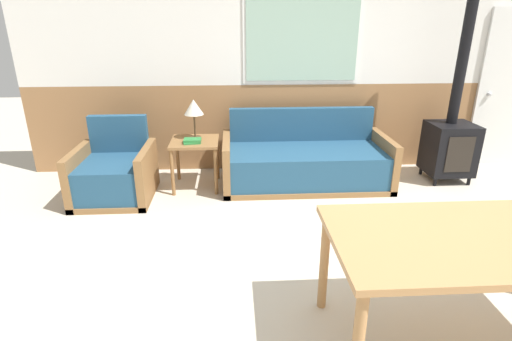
{
  "coord_description": "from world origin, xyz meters",
  "views": [
    {
      "loc": [
        -1.04,
        -2.39,
        1.87
      ],
      "look_at": [
        -0.84,
        1.04,
        0.56
      ],
      "focal_mm": 28.0,
      "sensor_mm": 36.0,
      "label": 1
    }
  ],
  "objects_px": {
    "side_table": "(195,148)",
    "armchair": "(115,175)",
    "wood_stove": "(451,136)",
    "couch": "(305,163)",
    "table_lamp": "(194,108)",
    "dining_table": "(477,247)"
  },
  "relations": [
    {
      "from": "dining_table",
      "to": "wood_stove",
      "type": "height_order",
      "value": "wood_stove"
    },
    {
      "from": "side_table",
      "to": "wood_stove",
      "type": "bearing_deg",
      "value": 0.88
    },
    {
      "from": "table_lamp",
      "to": "dining_table",
      "type": "xyz_separation_m",
      "value": [
        1.79,
        -2.64,
        -0.24
      ]
    },
    {
      "from": "couch",
      "to": "side_table",
      "type": "height_order",
      "value": "couch"
    },
    {
      "from": "side_table",
      "to": "wood_stove",
      "type": "distance_m",
      "value": 3.04
    },
    {
      "from": "side_table",
      "to": "dining_table",
      "type": "height_order",
      "value": "dining_table"
    },
    {
      "from": "table_lamp",
      "to": "wood_stove",
      "type": "relative_size",
      "value": 0.19
    },
    {
      "from": "couch",
      "to": "dining_table",
      "type": "xyz_separation_m",
      "value": [
        0.5,
        -2.57,
        0.41
      ]
    },
    {
      "from": "dining_table",
      "to": "wood_stove",
      "type": "bearing_deg",
      "value": 64.4
    },
    {
      "from": "side_table",
      "to": "dining_table",
      "type": "relative_size",
      "value": 0.34
    },
    {
      "from": "armchair",
      "to": "wood_stove",
      "type": "height_order",
      "value": "wood_stove"
    },
    {
      "from": "couch",
      "to": "table_lamp",
      "type": "xyz_separation_m",
      "value": [
        -1.29,
        0.07,
        0.66
      ]
    },
    {
      "from": "wood_stove",
      "to": "armchair",
      "type": "bearing_deg",
      "value": -175.74
    },
    {
      "from": "couch",
      "to": "side_table",
      "type": "relative_size",
      "value": 3.42
    },
    {
      "from": "dining_table",
      "to": "wood_stove",
      "type": "relative_size",
      "value": 0.7
    },
    {
      "from": "table_lamp",
      "to": "wood_stove",
      "type": "xyz_separation_m",
      "value": [
        3.03,
        -0.05,
        -0.36
      ]
    },
    {
      "from": "side_table",
      "to": "armchair",
      "type": "bearing_deg",
      "value": -164.27
    },
    {
      "from": "side_table",
      "to": "dining_table",
      "type": "distance_m",
      "value": 3.12
    },
    {
      "from": "armchair",
      "to": "wood_stove",
      "type": "distance_m",
      "value": 3.92
    },
    {
      "from": "wood_stove",
      "to": "dining_table",
      "type": "bearing_deg",
      "value": -115.6
    },
    {
      "from": "armchair",
      "to": "table_lamp",
      "type": "xyz_separation_m",
      "value": [
        0.87,
        0.34,
        0.66
      ]
    },
    {
      "from": "side_table",
      "to": "dining_table",
      "type": "bearing_deg",
      "value": -54.82
    }
  ]
}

